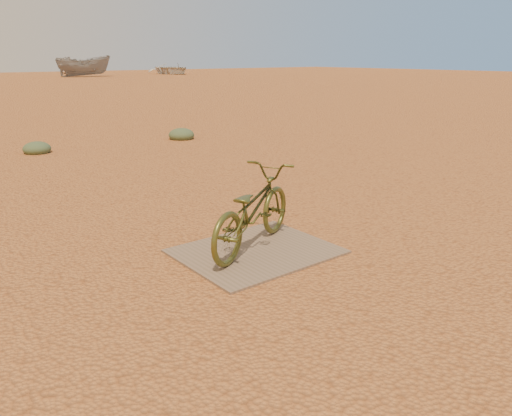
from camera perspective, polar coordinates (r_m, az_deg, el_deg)
ground at (r=4.26m, az=1.06°, el=-8.38°), size 120.00×120.00×0.00m
plywood_board at (r=4.85m, az=-0.00°, el=-4.98°), size 1.44×1.17×0.02m
bicycle at (r=4.79m, az=-0.46°, el=-0.18°), size 1.57×1.09×0.78m
boat_mid_right at (r=48.80m, az=-19.06°, el=15.09°), size 4.99×2.51×1.85m
boat_far_right at (r=53.58m, az=-9.59°, el=15.44°), size 4.03×5.46×1.09m
kale_a at (r=10.74m, az=-23.70°, el=5.79°), size 0.53×0.53×0.29m
kale_b at (r=11.65m, az=-8.50°, el=7.82°), size 0.58×0.58×0.32m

